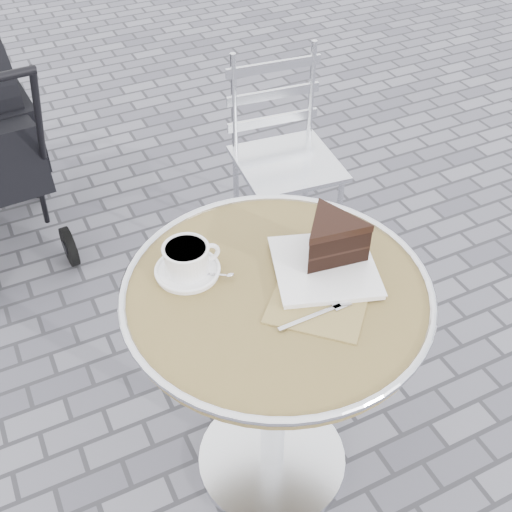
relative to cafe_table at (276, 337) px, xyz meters
name	(u,v)px	position (x,y,z in m)	size (l,w,h in m)	color
ground	(272,461)	(0.00, 0.00, -0.57)	(80.00, 80.00, 0.00)	slate
cafe_table	(276,337)	(0.00, 0.00, 0.00)	(0.72, 0.72, 0.74)	silver
cappuccino_set	(188,261)	(-0.16, 0.14, 0.20)	(0.16, 0.15, 0.08)	white
cake_plate_set	(330,246)	(0.15, 0.02, 0.22)	(0.36, 0.38, 0.13)	#8E754E
bistro_chair	(279,133)	(0.51, 0.94, -0.07)	(0.40, 0.40, 0.81)	silver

